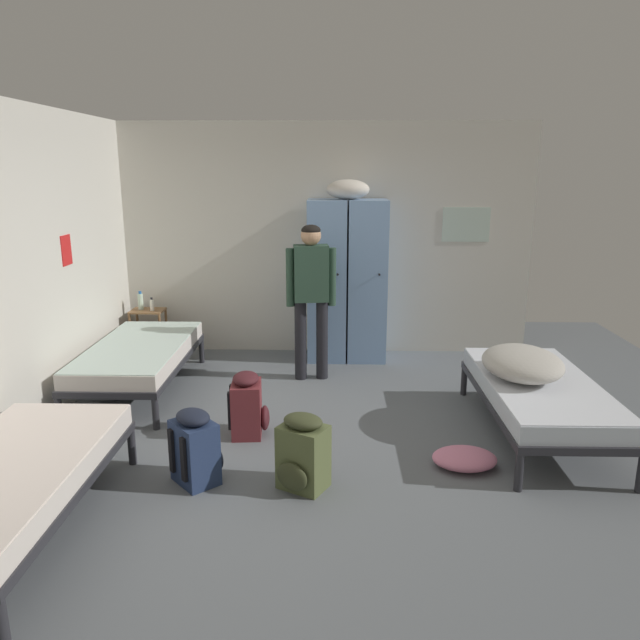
# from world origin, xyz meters

# --- Properties ---
(ground_plane) EXTENTS (7.89, 7.89, 0.00)m
(ground_plane) POSITION_xyz_m (0.00, 0.00, 0.00)
(ground_plane) COLOR slate
(room_backdrop) EXTENTS (4.88, 4.99, 2.72)m
(room_backdrop) POSITION_xyz_m (-1.21, 1.24, 1.36)
(room_backdrop) COLOR beige
(room_backdrop) RESTS_ON ground_plane
(locker_bank) EXTENTS (0.90, 0.55, 2.07)m
(locker_bank) POSITION_xyz_m (0.27, 2.19, 0.97)
(locker_bank) COLOR #7A9ECC
(locker_bank) RESTS_ON ground_plane
(shelf_unit) EXTENTS (0.38, 0.30, 0.57)m
(shelf_unit) POSITION_xyz_m (-2.08, 2.19, 0.35)
(shelf_unit) COLOR brown
(shelf_unit) RESTS_ON ground_plane
(bed_left_front) EXTENTS (0.90, 1.90, 0.49)m
(bed_left_front) POSITION_xyz_m (-1.83, -1.43, 0.38)
(bed_left_front) COLOR #28282D
(bed_left_front) RESTS_ON ground_plane
(bed_left_rear) EXTENTS (0.90, 1.90, 0.49)m
(bed_left_rear) POSITION_xyz_m (-1.83, 1.04, 0.38)
(bed_left_rear) COLOR #28282D
(bed_left_rear) RESTS_ON ground_plane
(bed_right) EXTENTS (0.90, 1.90, 0.49)m
(bed_right) POSITION_xyz_m (1.83, 0.08, 0.38)
(bed_right) COLOR #28282D
(bed_right) RESTS_ON ground_plane
(bedding_heap) EXTENTS (0.65, 0.82, 0.25)m
(bedding_heap) POSITION_xyz_m (1.69, 0.16, 0.61)
(bedding_heap) COLOR #B7B2A8
(bedding_heap) RESTS_ON bed_right
(person_traveler) EXTENTS (0.52, 0.25, 1.64)m
(person_traveler) POSITION_xyz_m (-0.12, 1.45, 0.99)
(person_traveler) COLOR black
(person_traveler) RESTS_ON ground_plane
(water_bottle) EXTENTS (0.06, 0.06, 0.22)m
(water_bottle) POSITION_xyz_m (-2.16, 2.21, 0.67)
(water_bottle) COLOR silver
(water_bottle) RESTS_ON shelf_unit
(lotion_bottle) EXTENTS (0.05, 0.05, 0.16)m
(lotion_bottle) POSITION_xyz_m (-2.01, 2.15, 0.64)
(lotion_bottle) COLOR white
(lotion_bottle) RESTS_ON shelf_unit
(backpack_navy) EXTENTS (0.42, 0.42, 0.55)m
(backpack_navy) POSITION_xyz_m (-0.86, -0.76, 0.26)
(backpack_navy) COLOR navy
(backpack_navy) RESTS_ON ground_plane
(backpack_olive) EXTENTS (0.40, 0.41, 0.55)m
(backpack_olive) POSITION_xyz_m (-0.10, -0.83, 0.26)
(backpack_olive) COLOR #566038
(backpack_olive) RESTS_ON ground_plane
(backpack_maroon) EXTENTS (0.35, 0.34, 0.55)m
(backpack_maroon) POSITION_xyz_m (-0.60, 0.03, 0.26)
(backpack_maroon) COLOR maroon
(backpack_maroon) RESTS_ON ground_plane
(clothes_pile_pink) EXTENTS (0.49, 0.37, 0.14)m
(clothes_pile_pink) POSITION_xyz_m (1.11, -0.50, 0.07)
(clothes_pile_pink) COLOR pink
(clothes_pile_pink) RESTS_ON ground_plane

